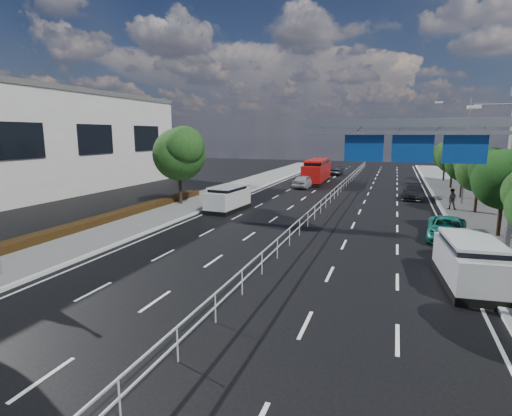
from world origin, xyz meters
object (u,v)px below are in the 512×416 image
(near_car_silver, at_px, (304,181))
(parked_car_teal, at_px, (447,229))
(red_bus, at_px, (317,171))
(pedestrian_a, at_px, (512,224))
(near_car_dark, at_px, (337,170))
(overhead_gantry, at_px, (429,143))
(silver_minivan, at_px, (470,262))
(white_minivan, at_px, (228,199))
(pedestrian_b, at_px, (451,199))
(parked_car_dark, at_px, (413,192))

(near_car_silver, relative_size, parked_car_teal, 0.94)
(near_car_silver, height_order, parked_car_teal, near_car_silver)
(red_bus, xyz_separation_m, pedestrian_a, (15.69, -23.79, -0.48))
(near_car_dark, bearing_deg, red_bus, 86.13)
(overhead_gantry, bearing_deg, red_bus, 111.13)
(near_car_dark, bearing_deg, silver_minivan, 106.20)
(white_minivan, xyz_separation_m, red_bus, (3.25, 20.68, 0.52))
(silver_minivan, relative_size, pedestrian_b, 2.94)
(silver_minivan, xyz_separation_m, parked_car_teal, (-0.00, 7.58, -0.33))
(near_car_dark, height_order, parked_car_teal, near_car_dark)
(parked_car_dark, bearing_deg, overhead_gantry, -86.48)
(red_bus, bearing_deg, overhead_gantry, -70.55)
(overhead_gantry, xyz_separation_m, pedestrian_b, (2.86, 12.79, -4.64))
(overhead_gantry, distance_m, parked_car_teal, 6.05)
(parked_car_teal, bearing_deg, silver_minivan, -84.60)
(white_minivan, relative_size, parked_car_dark, 1.05)
(overhead_gantry, xyz_separation_m, white_minivan, (-13.95, 7.01, -4.63))
(overhead_gantry, xyz_separation_m, parked_car_dark, (0.23, 18.18, -4.95))
(near_car_silver, xyz_separation_m, near_car_dark, (1.49, 15.76, -0.02))
(red_bus, relative_size, near_car_dark, 2.24)
(parked_car_teal, distance_m, pedestrian_a, 3.55)
(silver_minivan, bearing_deg, pedestrian_b, 80.48)
(near_car_silver, distance_m, parked_car_dark, 12.24)
(white_minivan, distance_m, red_bus, 20.94)
(near_car_dark, height_order, silver_minivan, silver_minivan)
(pedestrian_a, bearing_deg, near_car_silver, -88.94)
(red_bus, height_order, pedestrian_b, red_bus)
(overhead_gantry, xyz_separation_m, red_bus, (-10.70, 27.69, -4.10))
(parked_car_dark, bearing_deg, pedestrian_b, -59.77)
(parked_car_dark, bearing_deg, red_bus, 143.25)
(pedestrian_b, bearing_deg, pedestrian_a, 109.93)
(silver_minivan, bearing_deg, overhead_gantry, 103.91)
(overhead_gantry, bearing_deg, pedestrian_a, 38.01)
(white_minivan, xyz_separation_m, parked_car_teal, (15.51, -3.93, -0.34))
(near_car_dark, bearing_deg, white_minivan, 83.73)
(near_car_dark, relative_size, pedestrian_b, 2.61)
(near_car_silver, bearing_deg, overhead_gantry, 121.41)
(near_car_dark, bearing_deg, pedestrian_b, 117.68)
(pedestrian_b, bearing_deg, near_car_dark, -57.31)
(overhead_gantry, distance_m, near_car_dark, 39.81)
(red_bus, xyz_separation_m, silver_minivan, (12.26, -32.18, -0.54))
(near_car_dark, relative_size, parked_car_dark, 0.96)
(overhead_gantry, distance_m, parked_car_dark, 18.84)
(silver_minivan, relative_size, pedestrian_a, 2.77)
(red_bus, height_order, near_car_silver, red_bus)
(white_minivan, distance_m, pedestrian_a, 19.19)
(near_car_silver, relative_size, near_car_dark, 0.99)
(overhead_gantry, height_order, silver_minivan, overhead_gantry)
(near_car_dark, height_order, pedestrian_a, pedestrian_a)
(near_car_dark, bearing_deg, parked_car_dark, 117.76)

